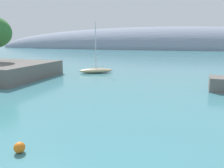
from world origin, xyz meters
TOP-DOWN VIEW (x-y plane):
  - distant_ridge at (-6.73, 181.04)m, footprint 302.10×55.15m
  - sailboat_sand_near_shore at (-10.85, 44.65)m, footprint 7.48×5.36m
  - mooring_buoy_orange at (-3.78, 11.86)m, footprint 0.70×0.70m

SIDE VIEW (x-z plane):
  - distant_ridge at x=-6.73m, z-range -17.33..17.33m
  - mooring_buoy_orange at x=-3.78m, z-range 0.00..0.70m
  - sailboat_sand_near_shore at x=-10.85m, z-range -4.75..5.96m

